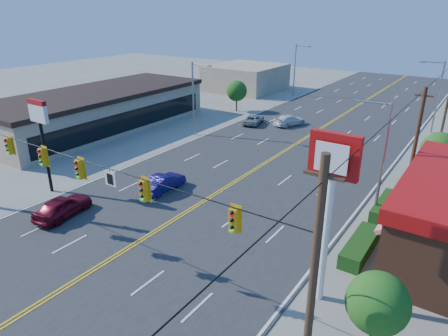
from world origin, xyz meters
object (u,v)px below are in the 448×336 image
Objects in this scene: signal_span at (94,183)px; car_magenta at (63,207)px; pizza_hut_sign at (41,127)px; kfc_pylon at (331,187)px; car_white at (290,121)px; car_silver at (253,120)px; car_blue at (164,183)px.

car_magenta is at bearing 162.90° from signal_span.
kfc_pylon is at bearing 0.00° from pizza_hut_sign.
car_magenta is at bearing -24.55° from pizza_hut_sign.
kfc_pylon is 1.24× the size of pizza_hut_sign.
kfc_pylon is 1.97× the size of car_white.
pizza_hut_sign is 1.69× the size of car_silver.
car_silver is (-1.04, 27.50, -0.16)m from car_magenta.
signal_span reaches higher than car_magenta.
car_blue is at bearing 161.43° from kfc_pylon.
kfc_pylon is 31.60m from car_white.
car_white is at bearing 96.57° from signal_span.
signal_span is 30.75m from car_silver.
signal_span is at bearing -160.22° from kfc_pylon.
car_magenta is 1.04× the size of car_silver.
car_silver is at bearing 82.53° from pizza_hut_sign.
car_white is (2.88, 29.42, -0.10)m from car_magenta.
signal_span is 3.55× the size of pizza_hut_sign.
pizza_hut_sign reaches higher than car_blue.
car_blue is 22.46m from car_white.
signal_span is at bearing 118.02° from car_white.
kfc_pylon is 18.52m from car_magenta.
car_magenta is at bearing -173.53° from kfc_pylon.
pizza_hut_sign is 1.59× the size of car_white.
pizza_hut_sign is 6.56m from car_magenta.
car_silver is (-3.92, -1.93, -0.06)m from car_white.
car_blue is (7.24, 4.96, -4.53)m from pizza_hut_sign.
kfc_pylon reaches higher than car_blue.
car_magenta is (4.38, -2.00, -4.46)m from pizza_hut_sign.
signal_span is 5.64× the size of car_white.
car_silver is (3.34, 25.50, -4.62)m from pizza_hut_sign.
pizza_hut_sign reaches higher than car_white.
car_white is at bearing 75.17° from pizza_hut_sign.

